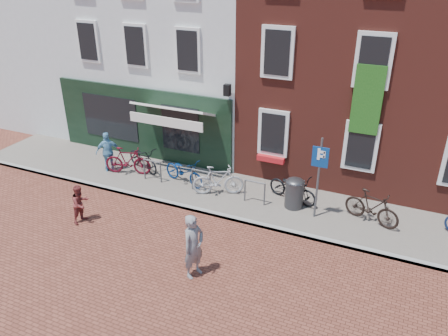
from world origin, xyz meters
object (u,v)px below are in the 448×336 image
at_px(litter_bin, 295,191).
at_px(woman, 194,246).
at_px(bicycle_0, 143,158).
at_px(bicycle_4, 293,188).
at_px(bicycle_3, 218,180).
at_px(bicycle_1, 128,161).
at_px(cafe_person, 108,152).
at_px(bicycle_2, 184,171).
at_px(bicycle_5, 372,207).
at_px(parking_sign, 319,168).
at_px(boy, 81,204).

relative_size(litter_bin, woman, 0.62).
height_order(bicycle_0, bicycle_4, same).
bearing_deg(litter_bin, bicycle_3, -175.02).
xyz_separation_m(bicycle_1, bicycle_3, (3.79, -0.05, 0.00)).
xyz_separation_m(bicycle_0, bicycle_3, (3.46, -0.57, 0.05)).
xyz_separation_m(woman, cafe_person, (-5.77, 4.04, -0.02)).
relative_size(litter_bin, bicycle_2, 0.61).
bearing_deg(bicycle_5, parking_sign, 122.07).
bearing_deg(bicycle_5, bicycle_1, 110.57).
height_order(woman, bicycle_4, woman).
xyz_separation_m(cafe_person, bicycle_0, (1.15, 0.59, -0.30)).
bearing_deg(parking_sign, bicycle_2, 176.31).
bearing_deg(bicycle_3, bicycle_4, -101.85).
distance_m(cafe_person, bicycle_4, 7.13).
xyz_separation_m(cafe_person, bicycle_3, (4.61, 0.02, -0.25)).
height_order(boy, cafe_person, cafe_person).
bearing_deg(parking_sign, bicycle_4, 143.31).
height_order(parking_sign, woman, parking_sign).
xyz_separation_m(cafe_person, bicycle_4, (7.10, 0.63, -0.30)).
bearing_deg(bicycle_4, boy, 141.09).
bearing_deg(litter_bin, woman, -109.13).
height_order(bicycle_3, bicycle_5, same).
relative_size(bicycle_3, bicycle_5, 1.00).
bearing_deg(parking_sign, litter_bin, 157.57).
distance_m(bicycle_2, bicycle_3, 1.49).
xyz_separation_m(parking_sign, woman, (-2.27, -3.97, -0.92)).
distance_m(bicycle_1, bicycle_3, 3.79).
distance_m(bicycle_3, bicycle_5, 5.11).
relative_size(woman, bicycle_5, 1.02).
relative_size(boy, cafe_person, 0.82).
bearing_deg(cafe_person, bicycle_5, 141.69).
bearing_deg(bicycle_0, woman, -111.03).
distance_m(bicycle_2, bicycle_4, 3.97).
relative_size(parking_sign, bicycle_1, 1.52).
xyz_separation_m(boy, bicycle_5, (8.39, 3.49, -0.01)).
height_order(bicycle_2, bicycle_4, same).
bearing_deg(boy, bicycle_5, -59.48).
height_order(woman, boy, woman).
bearing_deg(bicycle_5, boy, 131.58).
relative_size(boy, bicycle_0, 0.70).
bearing_deg(bicycle_1, litter_bin, -103.82).
relative_size(bicycle_1, bicycle_5, 1.00).
relative_size(litter_bin, bicycle_0, 0.61).
relative_size(bicycle_0, bicycle_2, 1.00).
distance_m(woman, bicycle_2, 5.04).
relative_size(cafe_person, bicycle_2, 0.86).
bearing_deg(bicycle_3, bicycle_1, 63.60).
height_order(cafe_person, bicycle_2, cafe_person).
bearing_deg(bicycle_4, bicycle_0, 108.08).
distance_m(cafe_person, bicycle_3, 4.62).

